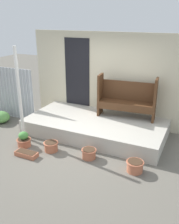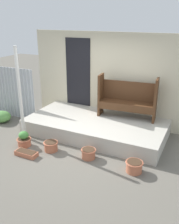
% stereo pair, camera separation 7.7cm
% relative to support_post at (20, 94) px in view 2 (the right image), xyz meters
% --- Properties ---
extents(ground_plane, '(24.00, 24.00, 0.00)m').
position_rel_support_post_xyz_m(ground_plane, '(1.53, 0.12, -1.18)').
color(ground_plane, '#666056').
extents(porch_slab, '(3.66, 1.82, 0.40)m').
position_rel_support_post_xyz_m(porch_slab, '(1.60, 1.03, -0.98)').
color(porch_slab, '#B7B2A5').
rests_on(porch_slab, ground_plane).
extents(house_wall, '(4.86, 0.08, 2.60)m').
position_rel_support_post_xyz_m(house_wall, '(1.56, 1.97, 0.13)').
color(house_wall, beige).
rests_on(house_wall, ground_plane).
extents(support_post, '(0.08, 0.08, 2.35)m').
position_rel_support_post_xyz_m(support_post, '(0.00, 0.00, 0.00)').
color(support_post, silver).
rests_on(support_post, ground_plane).
extents(bench, '(1.57, 0.55, 1.14)m').
position_rel_support_post_xyz_m(bench, '(2.27, 1.60, -0.22)').
color(bench, '#4C2D19').
rests_on(bench, porch_slab).
extents(flower_pot_left, '(0.36, 0.36, 0.38)m').
position_rel_support_post_xyz_m(flower_pot_left, '(0.31, -0.37, -1.01)').
color(flower_pot_left, '#B76647').
rests_on(flower_pot_left, ground_plane).
extents(flower_pot_middle, '(0.35, 0.35, 0.23)m').
position_rel_support_post_xyz_m(flower_pot_middle, '(1.04, -0.28, -1.05)').
color(flower_pot_middle, '#B76647').
rests_on(flower_pot_middle, ground_plane).
extents(flower_pot_right, '(0.35, 0.35, 0.22)m').
position_rel_support_post_xyz_m(flower_pot_right, '(1.98, -0.19, -1.05)').
color(flower_pot_right, '#B76647').
rests_on(flower_pot_right, ground_plane).
extents(flower_pot_far_right, '(0.37, 0.37, 0.24)m').
position_rel_support_post_xyz_m(flower_pot_far_right, '(3.05, -0.26, -1.05)').
color(flower_pot_far_right, '#B76647').
rests_on(flower_pot_far_right, ground_plane).
extents(planter_box_rect, '(0.53, 0.22, 0.11)m').
position_rel_support_post_xyz_m(planter_box_rect, '(0.66, -0.72, -1.12)').
color(planter_box_rect, '#B76647').
rests_on(planter_box_rect, ground_plane).
extents(shrub_by_fence, '(0.55, 0.50, 0.33)m').
position_rel_support_post_xyz_m(shrub_by_fence, '(-1.26, 0.52, -1.01)').
color(shrub_by_fence, '#599347').
rests_on(shrub_by_fence, ground_plane).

